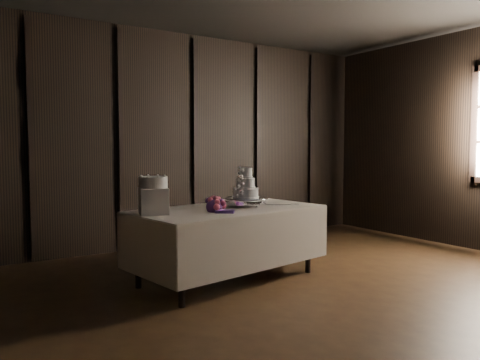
# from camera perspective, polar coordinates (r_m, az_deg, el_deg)

# --- Properties ---
(room) EXTENTS (6.08, 7.08, 3.08)m
(room) POSITION_cam_1_polar(r_m,az_deg,el_deg) (4.04, 17.70, 5.31)
(room) COLOR black
(room) RESTS_ON ground
(display_table) EXTENTS (2.13, 1.35, 0.76)m
(display_table) POSITION_cam_1_polar(r_m,az_deg,el_deg) (4.94, -1.48, -7.40)
(display_table) COLOR beige
(display_table) RESTS_ON ground
(cake_stand) EXTENTS (0.55, 0.55, 0.09)m
(cake_stand) POSITION_cam_1_polar(r_m,az_deg,el_deg) (5.05, 0.70, -2.71)
(cake_stand) COLOR silver
(cake_stand) RESTS_ON display_table
(wedding_cake) EXTENTS (0.31, 0.27, 0.32)m
(wedding_cake) POSITION_cam_1_polar(r_m,az_deg,el_deg) (5.01, 0.56, -0.77)
(wedding_cake) COLOR white
(wedding_cake) RESTS_ON cake_stand
(bouquet) EXTENTS (0.47, 0.49, 0.19)m
(bouquet) POSITION_cam_1_polar(r_m,az_deg,el_deg) (4.62, -3.16, -3.11)
(bouquet) COLOR #EB5375
(bouquet) RESTS_ON display_table
(box_pedestal) EXTENTS (0.32, 0.32, 0.25)m
(box_pedestal) POSITION_cam_1_polar(r_m,az_deg,el_deg) (4.52, -10.51, -2.54)
(box_pedestal) COLOR white
(box_pedestal) RESTS_ON display_table
(small_cake) EXTENTS (0.32, 0.32, 0.11)m
(small_cake) POSITION_cam_1_polar(r_m,az_deg,el_deg) (4.51, -10.54, -0.27)
(small_cake) COLOR white
(small_cake) RESTS_ON box_pedestal
(cake_knife) EXTENTS (0.32, 0.22, 0.01)m
(cake_knife) POSITION_cam_1_polar(r_m,az_deg,el_deg) (5.15, 4.66, -3.03)
(cake_knife) COLOR silver
(cake_knife) RESTS_ON display_table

